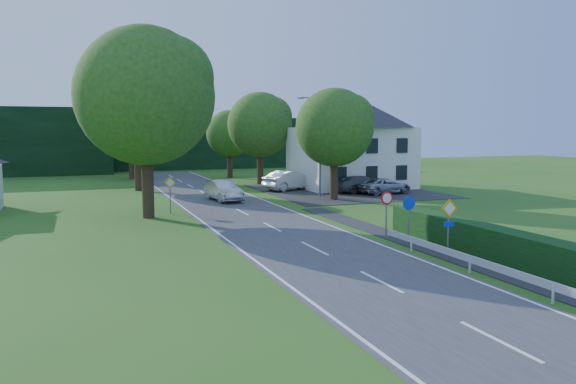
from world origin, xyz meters
name	(u,v)px	position (x,y,z in m)	size (l,w,h in m)	color
ground	(499,342)	(0.00, 0.00, 0.00)	(160.00, 160.00, 0.00)	#245718
road	(261,222)	(0.00, 20.00, 0.02)	(7.00, 80.00, 0.04)	#3A3A3C
parking_pad	(346,191)	(12.00, 33.00, 0.02)	(14.00, 16.00, 0.04)	#242427
line_edge_left	(207,225)	(-3.25, 20.00, 0.04)	(0.12, 80.00, 0.01)	white
line_edge_right	(312,218)	(3.25, 20.00, 0.04)	(0.12, 80.00, 0.01)	white
line_centre	(261,221)	(0.00, 20.00, 0.04)	(0.12, 80.00, 0.01)	white
tree_main	(146,123)	(-6.00, 24.00, 5.82)	(9.40, 9.40, 11.64)	#204A16
tree_left_far	(137,142)	(-5.00, 40.00, 4.29)	(7.00, 7.00, 8.58)	#204A16
tree_right_far	(260,138)	(7.00, 42.00, 4.54)	(7.40, 7.40, 9.09)	#204A16
tree_left_back	(131,142)	(-4.50, 52.00, 4.04)	(6.60, 6.60, 8.07)	#204A16
tree_right_back	(230,144)	(6.00, 50.00, 3.78)	(6.20, 6.20, 7.56)	#204A16
tree_right_mid	(334,144)	(8.50, 28.00, 4.29)	(7.00, 7.00, 8.58)	#204A16
treeline_right	(215,143)	(8.00, 66.00, 3.50)	(30.00, 5.00, 7.00)	black
house_white	(351,140)	(14.00, 36.00, 4.41)	(10.60, 8.40, 8.60)	white
streetlight	(319,141)	(8.06, 30.00, 4.46)	(2.03, 0.18, 8.00)	slate
sign_priority_right	(449,218)	(4.30, 7.98, 1.80)	(0.78, 0.09, 2.59)	slate
sign_roundabout	(409,211)	(4.30, 10.98, 1.67)	(0.64, 0.08, 2.37)	slate
sign_speed_limit	(387,204)	(4.30, 12.97, 1.77)	(0.64, 0.11, 2.37)	slate
sign_priority_left	(170,188)	(-4.50, 24.98, 1.72)	(0.78, 0.09, 2.44)	slate
moving_car	(224,191)	(0.30, 30.18, 0.81)	(1.63, 4.67, 1.54)	#BCBBC0
motorcycle	(225,187)	(1.80, 35.63, 0.52)	(0.63, 1.81, 0.95)	black
parked_car_silver_a	(290,180)	(7.71, 35.45, 0.90)	(1.82, 5.23, 1.72)	silver
parked_car_grey	(363,184)	(12.79, 31.32, 0.76)	(2.02, 4.97, 1.44)	#4D4C51
parked_car_silver_b	(385,186)	(14.13, 29.94, 0.69)	(2.17, 4.70, 1.31)	#B0AFB6
parasol	(351,180)	(12.68, 33.36, 0.91)	(1.90, 1.94, 1.74)	#A4150D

